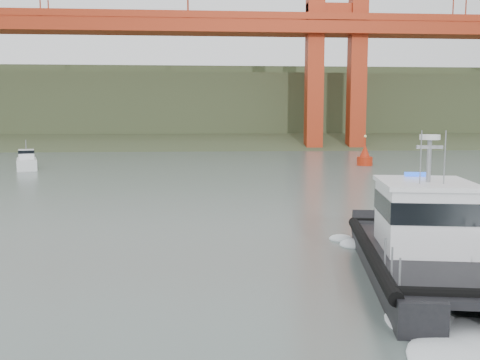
{
  "coord_description": "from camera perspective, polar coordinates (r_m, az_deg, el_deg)",
  "views": [
    {
      "loc": [
        -3.01,
        -23.5,
        6.3
      ],
      "look_at": [
        -0.62,
        8.76,
        2.4
      ],
      "focal_mm": 40.0,
      "sensor_mm": 36.0,
      "label": 1
    }
  ],
  "objects": [
    {
      "name": "ground",
      "position": [
        24.52,
        2.98,
        -8.02
      ],
      "size": [
        400.0,
        400.0,
        0.0
      ],
      "primitive_type": "plane",
      "color": "#485650",
      "rests_on": "ground"
    },
    {
      "name": "headlands",
      "position": [
        149.04,
        -3.11,
        7.15
      ],
      "size": [
        500.0,
        105.36,
        27.12
      ],
      "color": "#344326",
      "rests_on": "ground"
    },
    {
      "name": "patrol_boat",
      "position": [
        22.05,
        19.2,
        -6.22
      ],
      "size": [
        6.34,
        12.49,
        5.79
      ],
      "rotation": [
        0.0,
        0.0,
        -0.18
      ],
      "color": "black",
      "rests_on": "ground"
    },
    {
      "name": "motorboat",
      "position": [
        68.47,
        -21.8,
        1.85
      ],
      "size": [
        4.04,
        6.87,
        3.58
      ],
      "rotation": [
        0.0,
        0.0,
        0.31
      ],
      "color": "silver",
      "rests_on": "ground"
    },
    {
      "name": "nav_buoy",
      "position": [
        69.88,
        13.16,
        2.41
      ],
      "size": [
        1.97,
        1.97,
        4.1
      ],
      "color": "#AF240C",
      "rests_on": "ground"
    }
  ]
}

